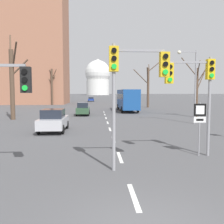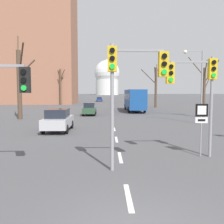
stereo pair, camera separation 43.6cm
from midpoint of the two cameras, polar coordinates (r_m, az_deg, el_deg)
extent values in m
cube|color=silver|center=(7.84, 3.32, -18.74)|extent=(0.16, 2.00, 0.01)
cube|color=silver|center=(12.09, 0.75, -10.29)|extent=(0.16, 2.00, 0.01)
cube|color=silver|center=(16.47, -0.41, -6.28)|extent=(0.16, 2.00, 0.01)
cube|color=silver|center=(20.90, -1.07, -3.95)|extent=(0.16, 2.00, 0.01)
cube|color=silver|center=(25.35, -1.50, -2.44)|extent=(0.16, 2.00, 0.01)
cube|color=silver|center=(29.82, -1.80, -1.38)|extent=(0.16, 2.00, 0.01)
cube|color=silver|center=(34.30, -2.02, -0.60)|extent=(0.16, 2.00, 0.01)
cube|color=silver|center=(38.78, -2.19, 0.00)|extent=(0.16, 2.00, 0.01)
cylinder|color=gray|center=(12.82, 20.41, 1.06)|extent=(0.14, 0.14, 4.77)
cube|color=yellow|center=(12.85, 20.64, 9.11)|extent=(0.36, 0.28, 0.96)
cylinder|color=black|center=(12.72, 20.99, 10.49)|extent=(0.20, 0.06, 0.20)
cylinder|color=black|center=(12.69, 20.95, 9.16)|extent=(0.20, 0.06, 0.20)
cylinder|color=green|center=(12.67, 20.92, 7.82)|extent=(0.20, 0.06, 0.20)
cube|color=gray|center=(12.51, 16.44, 10.86)|extent=(1.99, 0.10, 0.10)
cube|color=yellow|center=(12.17, 11.92, 8.63)|extent=(0.36, 0.28, 0.96)
cylinder|color=black|center=(12.03, 12.17, 10.09)|extent=(0.20, 0.06, 0.20)
cylinder|color=black|center=(12.00, 12.14, 8.68)|extent=(0.20, 0.06, 0.20)
cylinder|color=green|center=(11.98, 12.12, 7.26)|extent=(0.20, 0.06, 0.20)
cube|color=gray|center=(10.13, -24.05, 9.73)|extent=(1.34, 0.10, 0.10)
cube|color=black|center=(9.88, -20.29, 6.90)|extent=(0.36, 0.28, 0.96)
cylinder|color=black|center=(9.74, -20.63, 8.68)|extent=(0.20, 0.06, 0.20)
cylinder|color=black|center=(9.72, -20.58, 6.93)|extent=(0.20, 0.06, 0.20)
cylinder|color=green|center=(9.71, -20.53, 5.18)|extent=(0.20, 0.06, 0.20)
cylinder|color=gray|center=(9.72, -0.89, 0.86)|extent=(0.14, 0.14, 4.95)
cube|color=gold|center=(9.78, -0.90, 12.02)|extent=(0.36, 0.28, 0.96)
cylinder|color=black|center=(9.65, -0.86, 13.91)|extent=(0.20, 0.06, 0.20)
cylinder|color=black|center=(9.61, -0.86, 12.16)|extent=(0.20, 0.06, 0.20)
cylinder|color=green|center=(9.57, -0.86, 10.39)|extent=(0.20, 0.06, 0.20)
cube|color=gray|center=(9.92, 4.98, 13.83)|extent=(1.98, 0.10, 0.10)
cube|color=gold|center=(10.04, 10.65, 10.60)|extent=(0.36, 0.28, 0.96)
cylinder|color=black|center=(9.91, 10.92, 12.41)|extent=(0.20, 0.06, 0.20)
cylinder|color=black|center=(9.87, 10.89, 10.70)|extent=(0.20, 0.06, 0.20)
cylinder|color=green|center=(9.85, 10.87, 8.98)|extent=(0.20, 0.06, 0.20)
cylinder|color=gray|center=(12.82, 18.41, -3.76)|extent=(0.07, 0.07, 2.60)
cube|color=black|center=(12.70, 18.55, 0.46)|extent=(0.60, 0.03, 0.60)
cube|color=white|center=(12.69, 18.58, 0.45)|extent=(0.42, 0.01, 0.42)
cube|color=white|center=(12.74, 18.50, -1.69)|extent=(0.60, 0.03, 0.28)
cube|color=black|center=(12.73, 18.53, -1.70)|extent=(0.36, 0.01, 0.10)
cylinder|color=gray|center=(25.65, 18.06, 5.34)|extent=(0.16, 0.16, 7.09)
cube|color=gray|center=(25.65, 16.46, 13.11)|extent=(1.68, 0.10, 0.10)
sphere|color=#F2EAC6|center=(25.37, 14.62, 13.06)|extent=(0.36, 0.36, 0.36)
cube|color=navy|center=(82.65, -4.95, 2.85)|extent=(1.85, 4.52, 0.59)
cube|color=#1E232D|center=(82.41, -4.96, 3.24)|extent=(1.57, 2.17, 0.54)
cylinder|color=black|center=(84.09, -5.52, 2.68)|extent=(0.18, 0.65, 0.65)
cylinder|color=black|center=(84.04, -4.33, 2.68)|extent=(0.18, 0.65, 0.65)
cylinder|color=black|center=(81.29, -5.59, 2.61)|extent=(0.18, 0.65, 0.65)
cylinder|color=black|center=(81.24, -4.36, 2.62)|extent=(0.18, 0.65, 0.65)
cube|color=#2D4C33|center=(33.81, -6.98, 0.46)|extent=(1.64, 4.51, 0.76)
cube|color=#1E232D|center=(33.55, -7.02, 1.62)|extent=(1.40, 2.16, 0.64)
cylinder|color=black|center=(35.29, -8.09, 0.00)|extent=(0.18, 0.62, 0.62)
cylinder|color=black|center=(35.20, -5.59, 0.01)|extent=(0.18, 0.62, 0.62)
cylinder|color=black|center=(32.51, -8.48, -0.39)|extent=(0.18, 0.62, 0.62)
cylinder|color=black|center=(32.41, -5.77, -0.38)|extent=(0.18, 0.62, 0.62)
cube|color=#B7B7BC|center=(20.31, -13.77, -2.29)|extent=(1.87, 4.48, 0.76)
cube|color=#1E232D|center=(20.02, -13.92, -0.33)|extent=(1.59, 2.15, 0.68)
cylinder|color=black|center=(21.88, -15.39, -2.84)|extent=(0.18, 0.68, 0.68)
cylinder|color=black|center=(21.59, -10.78, -2.85)|extent=(0.18, 0.68, 0.68)
cylinder|color=black|center=(19.20, -17.10, -3.90)|extent=(0.18, 0.68, 0.68)
cylinder|color=black|center=(18.86, -11.85, -3.94)|extent=(0.18, 0.68, 0.68)
cube|color=#19478C|center=(40.67, 3.24, 3.00)|extent=(2.50, 10.80, 3.00)
cube|color=black|center=(40.66, 3.24, 3.53)|extent=(2.52, 10.26, 0.90)
cylinder|color=black|center=(44.37, 1.12, 1.20)|extent=(0.26, 0.96, 0.96)
cylinder|color=black|center=(44.63, 4.19, 1.21)|extent=(0.26, 0.96, 0.96)
cylinder|color=black|center=(37.39, 1.98, 0.56)|extent=(0.26, 0.96, 0.96)
cylinder|color=black|center=(37.70, 5.61, 0.57)|extent=(0.26, 0.96, 0.96)
cylinder|color=brown|center=(61.42, -13.75, 5.57)|extent=(0.43, 0.43, 8.60)
cylinder|color=brown|center=(62.03, -12.99, 8.30)|extent=(1.61, 1.46, 2.36)
cylinder|color=brown|center=(62.55, -14.54, 9.52)|extent=(1.80, 1.74, 2.08)
cylinder|color=brown|center=(60.82, -13.27, 8.45)|extent=(1.43, 1.46, 2.22)
cylinder|color=brown|center=(62.05, -12.83, 8.64)|extent=(2.01, 1.47, 4.23)
cylinder|color=brown|center=(62.35, -14.64, 7.63)|extent=(2.13, 1.56, 2.71)
cylinder|color=brown|center=(32.49, 18.45, 4.20)|extent=(0.33, 0.33, 6.04)
cylinder|color=brown|center=(32.43, 16.89, 9.77)|extent=(2.01, 0.46, 2.46)
cylinder|color=brown|center=(33.04, 19.25, 6.67)|extent=(1.26, 0.80, 2.22)
cylinder|color=brown|center=(32.51, 19.94, 8.62)|extent=(1.46, 0.86, 2.73)
cylinder|color=brown|center=(31.33, 18.70, 8.91)|extent=(0.74, 2.50, 2.20)
cylinder|color=brown|center=(30.20, -22.27, 5.75)|extent=(0.50, 0.50, 7.80)
cylinder|color=brown|center=(30.92, -22.30, 9.33)|extent=(0.48, 1.33, 2.31)
cylinder|color=brown|center=(29.92, -20.73, 9.50)|extent=(2.00, 0.42, 1.86)
cylinder|color=brown|center=(29.12, -21.80, 11.88)|extent=(1.42, 2.52, 2.67)
cylinder|color=brown|center=(31.96, -22.60, 13.75)|extent=(0.99, 2.65, 3.13)
cylinder|color=brown|center=(50.97, 8.01, 5.52)|extent=(0.47, 0.47, 7.94)
cylinder|color=brown|center=(49.57, 7.83, 8.45)|extent=(0.92, 3.04, 2.77)
cylinder|color=brown|center=(52.67, 8.19, 9.75)|extent=(0.76, 3.01, 2.17)
cylinder|color=brown|center=(50.40, 6.38, 8.02)|extent=(3.19, 1.00, 2.92)
cylinder|color=brown|center=(51.43, 9.25, 10.11)|extent=(2.25, 0.17, 1.92)
cylinder|color=silver|center=(261.52, -3.31, 5.63)|extent=(23.52, 23.52, 15.68)
sphere|color=silver|center=(262.22, -3.33, 8.91)|extent=(26.13, 26.13, 26.13)
cylinder|color=silver|center=(263.37, -3.34, 11.46)|extent=(3.14, 3.14, 4.57)
cube|color=#9E664C|center=(70.99, -18.02, 13.83)|extent=(18.00, 14.00, 29.54)
camera|label=1|loc=(0.22, -91.10, -0.09)|focal=40.00mm
camera|label=2|loc=(0.22, 88.90, 0.09)|focal=40.00mm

